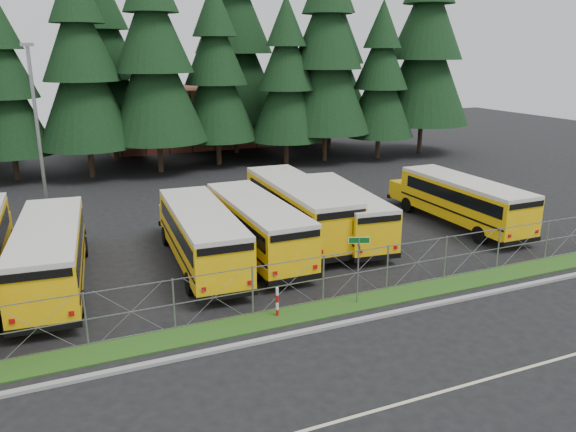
{
  "coord_description": "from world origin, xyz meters",
  "views": [
    {
      "loc": [
        -10.48,
        -19.52,
        9.77
      ],
      "look_at": [
        -0.39,
        4.0,
        2.18
      ],
      "focal_mm": 35.0,
      "sensor_mm": 36.0,
      "label": 1
    }
  ],
  "objects_px": {
    "bus_1": "(51,256)",
    "light_standard": "(38,128)",
    "bus_3": "(200,237)",
    "bus_4": "(255,227)",
    "striped_bollard": "(277,302)",
    "bus_6": "(339,213)",
    "street_sign": "(359,256)",
    "bus_5": "(296,209)",
    "bus_east": "(459,202)"
  },
  "relations": [
    {
      "from": "bus_3",
      "to": "bus_4",
      "type": "bearing_deg",
      "value": 11.71
    },
    {
      "from": "bus_6",
      "to": "striped_bollard",
      "type": "relative_size",
      "value": 8.61
    },
    {
      "from": "street_sign",
      "to": "light_standard",
      "type": "height_order",
      "value": "light_standard"
    },
    {
      "from": "bus_4",
      "to": "striped_bollard",
      "type": "relative_size",
      "value": 8.93
    },
    {
      "from": "bus_4",
      "to": "bus_east",
      "type": "bearing_deg",
      "value": -0.73
    },
    {
      "from": "bus_1",
      "to": "bus_4",
      "type": "bearing_deg",
      "value": 7.85
    },
    {
      "from": "bus_1",
      "to": "light_standard",
      "type": "relative_size",
      "value": 1.08
    },
    {
      "from": "bus_5",
      "to": "bus_4",
      "type": "bearing_deg",
      "value": -148.26
    },
    {
      "from": "bus_3",
      "to": "light_standard",
      "type": "distance_m",
      "value": 12.98
    },
    {
      "from": "bus_east",
      "to": "bus_3",
      "type": "bearing_deg",
      "value": -179.0
    },
    {
      "from": "bus_3",
      "to": "striped_bollard",
      "type": "relative_size",
      "value": 8.97
    },
    {
      "from": "bus_east",
      "to": "striped_bollard",
      "type": "relative_size",
      "value": 8.78
    },
    {
      "from": "bus_5",
      "to": "striped_bollard",
      "type": "xyz_separation_m",
      "value": [
        -4.59,
        -8.56,
        -0.93
      ]
    },
    {
      "from": "bus_1",
      "to": "street_sign",
      "type": "relative_size",
      "value": 3.91
    },
    {
      "from": "bus_1",
      "to": "street_sign",
      "type": "bearing_deg",
      "value": -25.44
    },
    {
      "from": "bus_1",
      "to": "light_standard",
      "type": "xyz_separation_m",
      "value": [
        -0.06,
        10.49,
        4.06
      ]
    },
    {
      "from": "bus_3",
      "to": "street_sign",
      "type": "xyz_separation_m",
      "value": [
        4.66,
        -6.54,
        0.62
      ]
    },
    {
      "from": "bus_5",
      "to": "bus_1",
      "type": "bearing_deg",
      "value": -168.22
    },
    {
      "from": "bus_1",
      "to": "striped_bollard",
      "type": "relative_size",
      "value": 9.15
    },
    {
      "from": "bus_1",
      "to": "bus_east",
      "type": "xyz_separation_m",
      "value": [
        21.74,
        0.34,
        -0.06
      ]
    },
    {
      "from": "bus_3",
      "to": "striped_bollard",
      "type": "bearing_deg",
      "value": -75.74
    },
    {
      "from": "bus_3",
      "to": "bus_east",
      "type": "distance_m",
      "value": 15.31
    },
    {
      "from": "bus_5",
      "to": "light_standard",
      "type": "distance_m",
      "value": 15.4
    },
    {
      "from": "bus_east",
      "to": "street_sign",
      "type": "xyz_separation_m",
      "value": [
        -10.65,
        -6.86,
        0.65
      ]
    },
    {
      "from": "bus_east",
      "to": "light_standard",
      "type": "bearing_deg",
      "value": 154.82
    },
    {
      "from": "bus_4",
      "to": "street_sign",
      "type": "height_order",
      "value": "street_sign"
    },
    {
      "from": "bus_1",
      "to": "light_standard",
      "type": "height_order",
      "value": "light_standard"
    },
    {
      "from": "street_sign",
      "to": "bus_5",
      "type": "bearing_deg",
      "value": 82.11
    },
    {
      "from": "bus_4",
      "to": "light_standard",
      "type": "distance_m",
      "value": 14.31
    },
    {
      "from": "bus_4",
      "to": "bus_5",
      "type": "relative_size",
      "value": 0.92
    },
    {
      "from": "bus_6",
      "to": "light_standard",
      "type": "height_order",
      "value": "light_standard"
    },
    {
      "from": "light_standard",
      "to": "bus_east",
      "type": "bearing_deg",
      "value": -24.97
    },
    {
      "from": "striped_bollard",
      "to": "street_sign",
      "type": "bearing_deg",
      "value": -3.04
    },
    {
      "from": "bus_3",
      "to": "striped_bollard",
      "type": "distance_m",
      "value": 6.54
    },
    {
      "from": "bus_4",
      "to": "bus_east",
      "type": "relative_size",
      "value": 1.02
    },
    {
      "from": "striped_bollard",
      "to": "bus_6",
      "type": "bearing_deg",
      "value": 48.35
    },
    {
      "from": "bus_4",
      "to": "street_sign",
      "type": "relative_size",
      "value": 3.81
    },
    {
      "from": "bus_5",
      "to": "bus_east",
      "type": "distance_m",
      "value": 9.62
    },
    {
      "from": "bus_3",
      "to": "bus_5",
      "type": "bearing_deg",
      "value": 23.39
    },
    {
      "from": "bus_6",
      "to": "striped_bollard",
      "type": "distance_m",
      "value": 10.06
    },
    {
      "from": "bus_east",
      "to": "striped_bollard",
      "type": "height_order",
      "value": "bus_east"
    },
    {
      "from": "street_sign",
      "to": "bus_1",
      "type": "bearing_deg",
      "value": 149.55
    },
    {
      "from": "bus_1",
      "to": "bus_6",
      "type": "height_order",
      "value": "bus_1"
    },
    {
      "from": "bus_1",
      "to": "street_sign",
      "type": "xyz_separation_m",
      "value": [
        11.09,
        -6.52,
        0.59
      ]
    },
    {
      "from": "bus_5",
      "to": "bus_6",
      "type": "bearing_deg",
      "value": -25.32
    },
    {
      "from": "striped_bollard",
      "to": "light_standard",
      "type": "relative_size",
      "value": 0.12
    },
    {
      "from": "bus_5",
      "to": "light_standard",
      "type": "height_order",
      "value": "light_standard"
    },
    {
      "from": "bus_6",
      "to": "bus_5",
      "type": "bearing_deg",
      "value": 159.12
    },
    {
      "from": "bus_5",
      "to": "street_sign",
      "type": "distance_m",
      "value": 8.83
    },
    {
      "from": "bus_4",
      "to": "light_standard",
      "type": "xyz_separation_m",
      "value": [
        -9.34,
        10.03,
        4.1
      ]
    }
  ]
}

